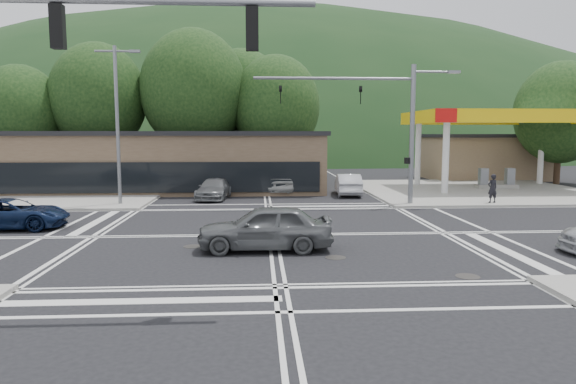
{
  "coord_description": "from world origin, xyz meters",
  "views": [
    {
      "loc": [
        -0.59,
        -20.72,
        4.14
      ],
      "look_at": [
        0.83,
        3.26,
        1.4
      ],
      "focal_mm": 32.0,
      "sensor_mm": 36.0,
      "label": 1
    }
  ],
  "objects": [
    {
      "name": "signal_mast_ne",
      "position": [
        6.95,
        8.2,
        5.07
      ],
      "size": [
        11.65,
        0.3,
        8.0
      ],
      "color": "slate",
      "rests_on": "ground"
    },
    {
      "name": "sidewalk_nw",
      "position": [
        -15.0,
        15.0,
        0.07
      ],
      "size": [
        16.0,
        16.0,
        0.15
      ],
      "primitive_type": "cube",
      "color": "gray",
      "rests_on": "ground"
    },
    {
      "name": "commercial_row",
      "position": [
        -8.0,
        17.0,
        2.0
      ],
      "size": [
        24.0,
        8.0,
        4.0
      ],
      "primitive_type": "cube",
      "color": "brown",
      "rests_on": "ground"
    },
    {
      "name": "car_grey_center",
      "position": [
        -0.34,
        -2.7,
        0.82
      ],
      "size": [
        4.82,
        1.99,
        1.63
      ],
      "primitive_type": "imported",
      "rotation": [
        0.0,
        0.0,
        -1.58
      ],
      "color": "#575A5C",
      "rests_on": "ground"
    },
    {
      "name": "convenience_store",
      "position": [
        20.0,
        25.0,
        1.9
      ],
      "size": [
        10.0,
        6.0,
        3.8
      ],
      "primitive_type": "cube",
      "color": "#846B4F",
      "rests_on": "ground"
    },
    {
      "name": "tree_n_c",
      "position": [
        1.0,
        24.0,
        6.49
      ],
      "size": [
        7.6,
        7.6,
        10.87
      ],
      "color": "#382619",
      "rests_on": "ground"
    },
    {
      "name": "tree_ne",
      "position": [
        24.0,
        20.0,
        5.84
      ],
      "size": [
        7.2,
        7.2,
        9.99
      ],
      "color": "#382619",
      "rests_on": "ground"
    },
    {
      "name": "gas_station_canopy",
      "position": [
        16.99,
        15.99,
        5.04
      ],
      "size": [
        12.32,
        8.34,
        5.75
      ],
      "color": "silver",
      "rests_on": "ground"
    },
    {
      "name": "car_northbound",
      "position": [
        -3.36,
        11.93,
        0.65
      ],
      "size": [
        2.34,
        4.65,
        1.3
      ],
      "primitive_type": "imported",
      "rotation": [
        0.0,
        0.0,
        -0.12
      ],
      "color": "slate",
      "rests_on": "ground"
    },
    {
      "name": "car_queue_b",
      "position": [
        1.0,
        15.21,
        0.83
      ],
      "size": [
        2.14,
        4.96,
        1.67
      ],
      "primitive_type": "imported",
      "rotation": [
        0.0,
        0.0,
        3.11
      ],
      "color": "#BABBB6",
      "rests_on": "ground"
    },
    {
      "name": "car_blue_west",
      "position": [
        -11.36,
        2.04,
        0.66
      ],
      "size": [
        4.87,
        2.41,
        1.33
      ],
      "primitive_type": "imported",
      "rotation": [
        0.0,
        0.0,
        1.62
      ],
      "color": "#0C1937",
      "rests_on": "ground"
    },
    {
      "name": "tree_n_e",
      "position": [
        -2.0,
        28.0,
        7.14
      ],
      "size": [
        8.4,
        8.4,
        11.98
      ],
      "color": "#382619",
      "rests_on": "ground"
    },
    {
      "name": "tree_n_a",
      "position": [
        -14.0,
        24.0,
        7.14
      ],
      "size": [
        8.0,
        8.0,
        11.75
      ],
      "color": "#382619",
      "rests_on": "ground"
    },
    {
      "name": "ground",
      "position": [
        0.0,
        0.0,
        0.0
      ],
      "size": [
        120.0,
        120.0,
        0.0
      ],
      "primitive_type": "plane",
      "color": "black",
      "rests_on": "ground"
    },
    {
      "name": "pedestrian",
      "position": [
        13.0,
        8.09,
        0.98
      ],
      "size": [
        0.68,
        0.52,
        1.66
      ],
      "primitive_type": "imported",
      "rotation": [
        0.0,
        0.0,
        3.37
      ],
      "color": "black",
      "rests_on": "sidewalk_ne"
    },
    {
      "name": "signal_mast_sw",
      "position": [
        -6.39,
        -8.2,
        5.12
      ],
      "size": [
        9.14,
        0.28,
        8.0
      ],
      "color": "slate",
      "rests_on": "ground"
    },
    {
      "name": "sidewalk_ne",
      "position": [
        15.0,
        15.0,
        0.07
      ],
      "size": [
        16.0,
        16.0,
        0.15
      ],
      "primitive_type": "cube",
      "color": "gray",
      "rests_on": "ground"
    },
    {
      "name": "hill_north",
      "position": [
        0.0,
        90.0,
        0.0
      ],
      "size": [
        252.0,
        126.0,
        140.0
      ],
      "primitive_type": "ellipsoid",
      "color": "#193518",
      "rests_on": "ground"
    },
    {
      "name": "tree_n_d",
      "position": [
        -20.0,
        23.0,
        5.84
      ],
      "size": [
        6.8,
        6.8,
        9.76
      ],
      "color": "#382619",
      "rests_on": "ground"
    },
    {
      "name": "streetlight_nw",
      "position": [
        -8.44,
        9.0,
        5.05
      ],
      "size": [
        2.5,
        0.25,
        9.0
      ],
      "color": "slate",
      "rests_on": "ground"
    },
    {
      "name": "tree_n_b",
      "position": [
        -6.0,
        24.0,
        7.79
      ],
      "size": [
        9.0,
        9.0,
        12.98
      ],
      "color": "#382619",
      "rests_on": "ground"
    },
    {
      "name": "car_queue_a",
      "position": [
        5.5,
        13.5,
        0.72
      ],
      "size": [
        1.86,
        4.49,
        1.45
      ],
      "primitive_type": "imported",
      "rotation": [
        0.0,
        0.0,
        3.07
      ],
      "color": "#BABCC2",
      "rests_on": "ground"
    }
  ]
}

